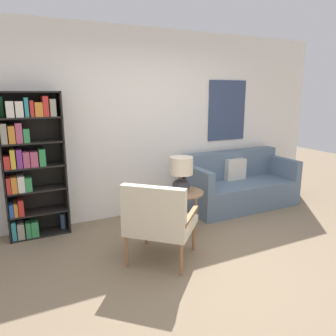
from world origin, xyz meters
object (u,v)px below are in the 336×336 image
(bookshelf, at_px, (29,163))
(armchair, at_px, (158,219))
(table_lamp, at_px, (181,172))
(couch, at_px, (238,186))
(side_table, at_px, (184,196))

(bookshelf, relative_size, armchair, 1.95)
(bookshelf, bearing_deg, table_lamp, -23.54)
(bookshelf, height_order, table_lamp, bookshelf)
(couch, relative_size, table_lamp, 3.97)
(couch, bearing_deg, table_lamp, -158.96)
(bookshelf, xyz_separation_m, armchair, (1.12, -1.37, -0.44))
(couch, bearing_deg, side_table, -157.48)
(side_table, bearing_deg, table_lamp, 141.27)
(bookshelf, distance_m, couch, 3.16)
(armchair, height_order, side_table, armchair)
(side_table, distance_m, table_lamp, 0.33)
(armchair, bearing_deg, bookshelf, 129.28)
(table_lamp, bearing_deg, couch, 21.04)
(couch, xyz_separation_m, side_table, (-1.32, -0.55, 0.17))
(bookshelf, distance_m, armchair, 1.83)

